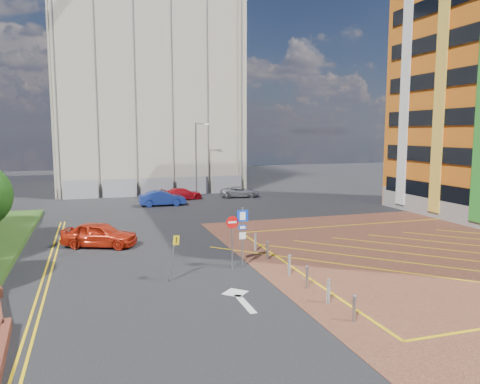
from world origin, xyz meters
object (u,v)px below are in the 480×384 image
car_red_back (182,194)px  lamp_back (197,157)px  warning_sign (173,252)px  car_silver_back (240,192)px  sign_cluster (239,231)px  car_blue_back (162,198)px  car_red_left (100,234)px

car_red_back → lamp_back: bearing=-62.9°
warning_sign → car_silver_back: bearing=66.1°
lamp_back → warning_sign: (-7.39, -28.20, -2.93)m
sign_cluster → car_silver_back: bearing=72.2°
sign_cluster → car_red_back: (1.79, 25.17, -1.33)m
lamp_back → car_blue_back: lamp_back is taller
sign_cluster → warning_sign: bearing=-161.8°
car_red_left → car_blue_back: 16.12m
sign_cluster → car_red_back: bearing=85.9°
lamp_back → car_silver_back: size_ratio=1.91×
warning_sign → car_silver_back: size_ratio=0.54×
sign_cluster → car_blue_back: (-0.79, 21.86, -1.23)m
sign_cluster → car_silver_back: size_ratio=0.76×
sign_cluster → car_blue_back: bearing=92.1°
car_red_left → car_red_back: size_ratio=1.07×
car_red_back → car_red_left: bearing=139.0°
lamp_back → car_blue_back: bearing=-131.5°
car_red_left → car_red_back: 20.19m
lamp_back → warning_sign: 29.30m
warning_sign → car_silver_back: 28.83m
car_red_left → car_silver_back: car_red_left is taller
warning_sign → car_red_back: (5.40, 26.36, -0.81)m
lamp_back → sign_cluster: lamp_back is taller
sign_cluster → warning_sign: size_ratio=1.42×
car_red_left → car_red_back: bearing=-2.5°
warning_sign → car_red_back: size_ratio=0.53×
car_silver_back → sign_cluster: bearing=172.4°
sign_cluster → car_silver_back: sign_cluster is taller
lamp_back → car_silver_back: (4.28, -1.85, -3.78)m
car_red_left → car_red_back: car_red_left is taller
car_red_back → car_silver_back: (6.27, -0.01, -0.04)m
car_silver_back → car_red_back: bearing=100.1°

